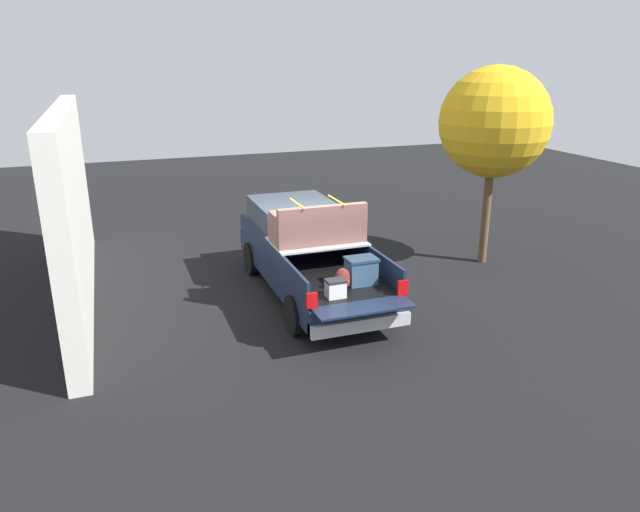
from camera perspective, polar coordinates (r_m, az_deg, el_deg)
The scene contains 4 objects.
ground_plane at distance 13.18m, azimuth -0.89°, elevation -3.74°, with size 40.00×40.00×0.00m, color black.
pickup_truck at distance 13.17m, azimuth -1.41°, elevation 0.66°, with size 6.05×2.06×2.23m.
building_facade at distance 13.45m, azimuth -22.79°, elevation 4.38°, with size 8.60×0.36×4.08m, color silver.
tree_background at distance 15.09m, azimuth 16.53°, elevation 12.26°, with size 2.66×2.66×4.88m.
Camera 1 is at (-11.52, 3.94, 5.04)m, focal length 33.08 mm.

